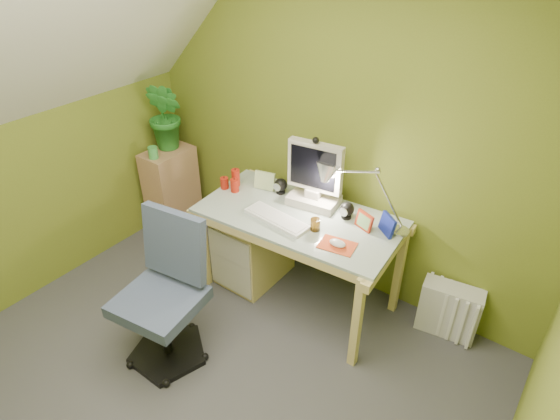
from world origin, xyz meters
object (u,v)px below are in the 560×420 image
Objects in this scene: task_chair at (159,300)px; side_ledge at (172,189)px; potted_plant at (166,116)px; desk at (298,257)px; desk_lamp at (377,183)px; monitor at (315,171)px; radiator at (449,310)px.

side_ledge is at bearing 126.68° from task_chair.
task_chair is at bearing -46.25° from potted_plant.
desk_lamp is (0.45, 0.18, 0.68)m from desk.
monitor is 1.55m from side_ledge.
side_ledge is 1.51m from task_chair.
side_ledge is at bearing -90.00° from potted_plant.
potted_plant is 2.59m from radiator.
desk is at bearing -164.73° from desk_lamp.
desk is 2.16× the size of desk_lamp.
potted_plant reaches higher than desk.
desk is 1.02m from task_chair.
monitor is at bearing 0.69° from potted_plant.
desk_lamp is at bearing 17.62° from desk.
desk_lamp reaches higher than monitor.
desk is at bearing 61.08° from task_chair.
desk_lamp is (0.45, 0.00, 0.06)m from monitor.
monitor is 0.68× the size of side_ledge.
desk is 0.64m from monitor.
desk_lamp is 1.07× the size of potted_plant.
side_ledge is at bearing 171.29° from desk.
monitor is at bearing 178.91° from radiator.
task_chair is (-0.81, -1.13, -0.56)m from desk_lamp.
desk_lamp is 1.63× the size of radiator.
desk_lamp reaches higher than desk.
potted_plant reaches higher than radiator.
desk_lamp is 1.50m from task_chair.
potted_plant is (-1.42, 0.16, 0.67)m from desk.
side_ledge is 1.94× the size of radiator.
monitor is at bearing 2.70° from side_ledge.
radiator is (1.02, 0.32, -0.17)m from desk.
task_chair reaches higher than radiator.
monitor is 1.32× the size of radiator.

